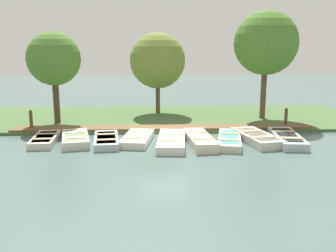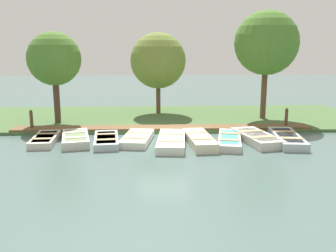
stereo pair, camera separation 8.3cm
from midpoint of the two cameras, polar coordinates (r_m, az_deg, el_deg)
ground_plane at (r=17.83m, az=-0.79°, el=-1.96°), size 80.00×80.00×0.00m
shore_bank at (r=22.70m, az=-1.25°, el=1.29°), size 8.00×24.00×0.15m
dock_walkway at (r=19.35m, az=-0.96°, el=-0.45°), size 1.06×15.28×0.25m
rowboat_0 at (r=17.95m, az=-18.37°, el=-1.96°), size 2.71×1.18×0.33m
rowboat_1 at (r=17.57m, az=-14.06°, el=-1.89°), size 3.01×1.71×0.39m
rowboat_2 at (r=17.15m, az=-9.52°, el=-2.13°), size 2.91×1.36×0.34m
rowboat_3 at (r=17.24m, az=-4.83°, el=-1.91°), size 2.96×1.59×0.35m
rowboat_4 at (r=16.68m, az=0.39°, el=-2.29°), size 3.58×1.50×0.38m
rowboat_5 at (r=16.82m, az=4.70°, el=-2.10°), size 3.29×1.25×0.44m
rowboat_6 at (r=17.17m, az=9.22°, el=-2.09°), size 3.52×1.66×0.34m
rowboat_7 at (r=17.67m, az=13.21°, el=-1.75°), size 3.36×1.84×0.41m
rowboat_8 at (r=18.02m, az=17.52°, el=-1.77°), size 3.57×1.51×0.38m
mooring_post_near at (r=20.23m, az=-20.24°, el=0.68°), size 0.16×0.16×1.17m
mooring_post_far at (r=20.57m, az=17.41°, el=1.05°), size 0.16×0.16×1.17m
park_tree_far_left at (r=21.36m, az=-17.12°, el=9.69°), size 2.88×2.88×5.10m
park_tree_left at (r=23.46m, az=-1.70°, el=9.91°), size 3.43×3.43×5.17m
park_tree_center at (r=22.46m, az=14.60°, el=12.11°), size 3.65×3.65×6.33m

